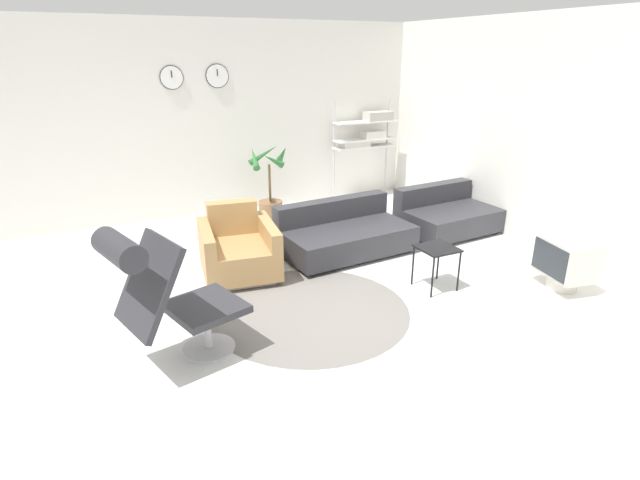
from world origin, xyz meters
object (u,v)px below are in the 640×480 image
lounge_chair (162,286)px  armchair_red (238,251)px  side_table (437,253)px  potted_plant (270,191)px  couch_low (344,235)px  crt_television (566,261)px  shelf_unit (368,133)px  couch_second (446,216)px

lounge_chair → armchair_red: (1.01, 1.46, -0.43)m
side_table → potted_plant: bearing=103.4°
couch_low → crt_television: (1.60, -1.90, 0.09)m
crt_television → potted_plant: (-1.93, 3.63, 0.09)m
shelf_unit → side_table: bearing=-108.7°
couch_second → side_table: bearing=43.3°
couch_low → potted_plant: size_ratio=1.46×
side_table → potted_plant: size_ratio=0.41×
lounge_chair → shelf_unit: size_ratio=0.72×
lounge_chair → couch_second: 4.34m
lounge_chair → side_table: bearing=78.0°
couch_second → side_table: (-1.24, -1.36, 0.18)m
armchair_red → couch_low: (1.37, 0.06, -0.05)m
lounge_chair → couch_second: (4.02, 1.58, -0.48)m
armchair_red → potted_plant: 2.07m
couch_second → side_table: couch_second is taller
armchair_red → side_table: size_ratio=2.18×
lounge_chair → potted_plant: (2.05, 3.25, -0.30)m
couch_second → potted_plant: (-1.97, 1.67, 0.18)m
couch_low → shelf_unit: shelf_unit is taller
armchair_red → crt_television: (2.97, -1.84, 0.04)m
armchair_red → potted_plant: potted_plant is taller
side_table → crt_television: 1.35m
armchair_red → couch_second: (3.00, 0.12, -0.05)m
couch_second → lounge_chair: bearing=17.1°
couch_low → shelf_unit: size_ratio=1.01×
couch_second → shelf_unit: shelf_unit is taller
side_table → shelf_unit: (1.14, 3.36, 0.69)m
lounge_chair → side_table: (2.77, 0.22, -0.30)m
side_table → shelf_unit: size_ratio=0.28×
potted_plant → couch_second: bearing=-40.3°
crt_television → shelf_unit: 4.03m
couch_low → armchair_red: bearing=-2.0°
side_table → crt_television: (1.21, -0.60, -0.09)m
lounge_chair → couch_low: lounge_chair is taller
couch_second → crt_television: size_ratio=2.14×
couch_low → side_table: bearing=102.4°
couch_second → shelf_unit: 2.18m
couch_low → crt_television: couch_low is taller
couch_low → potted_plant: potted_plant is taller
couch_low → side_table: couch_low is taller
couch_second → couch_low: bearing=-2.3°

